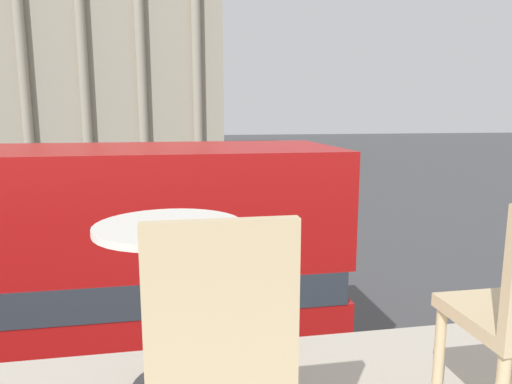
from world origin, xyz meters
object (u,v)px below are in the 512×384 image
(traffic_light_near, at_px, (316,195))
(pedestrian_yellow, at_px, (157,166))
(cafe_chair_0, at_px, (219,345))
(cafe_dining_table, at_px, (170,270))
(plaza_building_left, at_px, (97,59))
(traffic_light_mid, at_px, (152,180))
(pedestrian_red, at_px, (161,188))

(traffic_light_near, distance_m, pedestrian_yellow, 22.70)
(cafe_chair_0, xyz_separation_m, traffic_light_near, (3.62, 10.52, -1.53))
(cafe_dining_table, bearing_deg, plaza_building_left, 98.89)
(traffic_light_mid, relative_size, pedestrian_yellow, 1.85)
(cafe_chair_0, relative_size, pedestrian_yellow, 0.52)
(traffic_light_near, bearing_deg, plaza_building_left, 105.82)
(cafe_dining_table, distance_m, plaza_building_left, 52.80)
(cafe_dining_table, bearing_deg, cafe_chair_0, -77.11)
(cafe_chair_0, distance_m, pedestrian_yellow, 32.77)
(cafe_chair_0, height_order, pedestrian_red, cafe_chair_0)
(cafe_dining_table, bearing_deg, pedestrian_red, 91.98)
(plaza_building_left, height_order, pedestrian_yellow, plaza_building_left)
(pedestrian_red, bearing_deg, pedestrian_yellow, 95.73)
(pedestrian_yellow, bearing_deg, cafe_chair_0, -18.90)
(plaza_building_left, height_order, traffic_light_near, plaza_building_left)
(cafe_dining_table, height_order, cafe_chair_0, cafe_chair_0)
(cafe_chair_0, xyz_separation_m, pedestrian_yellow, (-1.44, 32.59, -3.13))
(traffic_light_mid, height_order, pedestrian_red, traffic_light_mid)
(traffic_light_near, relative_size, pedestrian_red, 2.49)
(cafe_chair_0, xyz_separation_m, pedestrian_red, (-0.92, 23.04, -3.22))
(cafe_dining_table, relative_size, cafe_chair_0, 0.80)
(traffic_light_mid, distance_m, pedestrian_red, 5.80)
(plaza_building_left, relative_size, pedestrian_yellow, 15.14)
(traffic_light_near, distance_m, traffic_light_mid, 8.33)
(cafe_chair_0, height_order, pedestrian_yellow, cafe_chair_0)
(cafe_dining_table, height_order, traffic_light_mid, cafe_dining_table)
(cafe_chair_0, distance_m, traffic_light_near, 11.23)
(cafe_dining_table, bearing_deg, pedestrian_yellow, 92.33)
(traffic_light_mid, height_order, pedestrian_yellow, traffic_light_mid)
(cafe_dining_table, height_order, traffic_light_near, cafe_dining_table)
(cafe_chair_0, bearing_deg, plaza_building_left, 92.20)
(cafe_dining_table, distance_m, traffic_light_near, 10.71)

